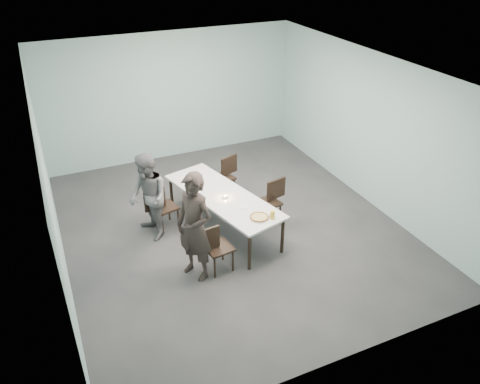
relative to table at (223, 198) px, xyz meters
name	(u,v)px	position (x,y,z in m)	size (l,w,h in m)	color
ground	(230,226)	(0.15, 0.03, -0.69)	(7.00, 7.00, 0.00)	#333335
room_shell	(229,127)	(0.15, 0.03, 1.33)	(6.02, 7.02, 3.01)	#9BC2C3
table	(223,198)	(0.00, 0.00, 0.00)	(1.52, 2.74, 0.75)	white
chair_near_left	(214,246)	(-0.59, -1.06, -0.19)	(0.63, 0.47, 0.87)	black
chair_far_left	(161,205)	(-1.04, 0.51, -0.19)	(0.65, 0.51, 0.87)	black
chair_near_right	(271,198)	(0.95, -0.10, -0.19)	(0.64, 0.49, 0.87)	black
chair_far_right	(225,174)	(0.54, 1.17, -0.19)	(0.65, 0.54, 0.87)	black
diner_near	(195,227)	(-0.89, -1.03, 0.24)	(0.68, 0.44, 1.86)	black
diner_far	(148,197)	(-1.28, 0.35, 0.12)	(0.79, 0.62, 1.63)	slate
pizza	(259,217)	(0.27, -0.97, 0.08)	(0.34, 0.34, 0.04)	white
side_plate	(244,206)	(0.19, -0.53, 0.06)	(0.18, 0.18, 0.01)	white
beer_glass	(272,215)	(0.46, -1.07, 0.13)	(0.08, 0.08, 0.15)	gold
water_tumbler	(271,214)	(0.47, -1.01, 0.10)	(0.08, 0.08, 0.09)	silver
tealight	(225,197)	(0.00, -0.12, 0.08)	(0.06, 0.06, 0.05)	silver
amber_tumbler	(200,182)	(-0.23, 0.56, 0.10)	(0.07, 0.07, 0.08)	gold
menu	(187,178)	(-0.38, 0.88, 0.06)	(0.30, 0.22, 0.01)	silver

